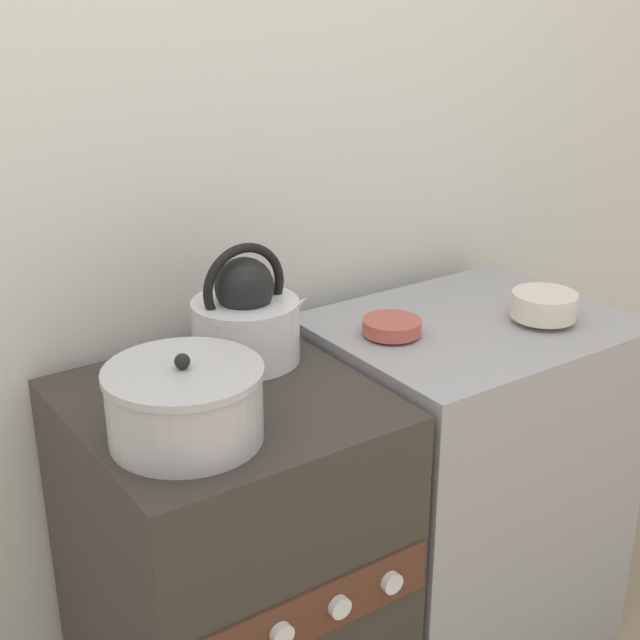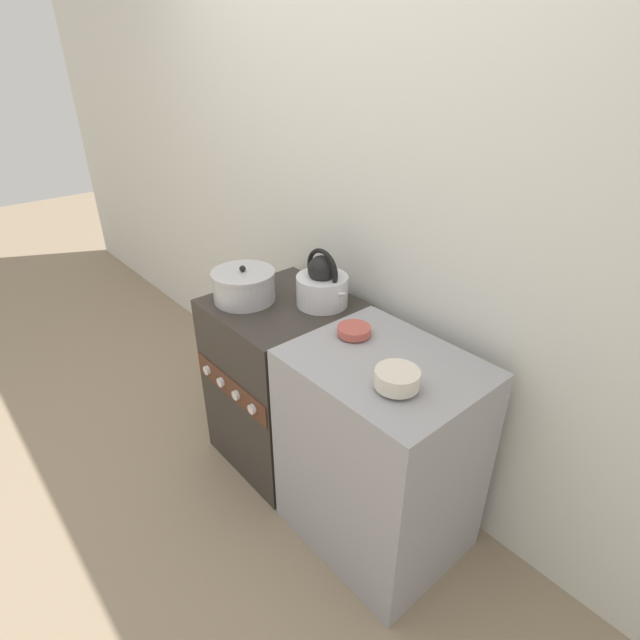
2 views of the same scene
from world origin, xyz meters
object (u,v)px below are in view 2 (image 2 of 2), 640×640
kettle (323,285)px  enamel_bowl (397,379)px  stove (284,381)px  small_ceramic_bowl (354,331)px  cooking_pot (244,286)px

kettle → enamel_bowl: kettle is taller
stove → kettle: 0.55m
kettle → stove: bearing=-135.5°
enamel_bowl → small_ceramic_bowl: enamel_bowl is taller
kettle → small_ceramic_bowl: bearing=-19.0°
kettle → enamel_bowl: bearing=-20.4°
kettle → small_ceramic_bowl: size_ratio=2.12×
cooking_pot → enamel_bowl: cooking_pot is taller
stove → small_ceramic_bowl: size_ratio=6.52×
stove → enamel_bowl: 0.92m
kettle → small_ceramic_bowl: kettle is taller
cooking_pot → enamel_bowl: 0.90m
stove → kettle: size_ratio=3.07×
small_ceramic_bowl → cooking_pot: bearing=-167.2°
stove → small_ceramic_bowl: bearing=3.2°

